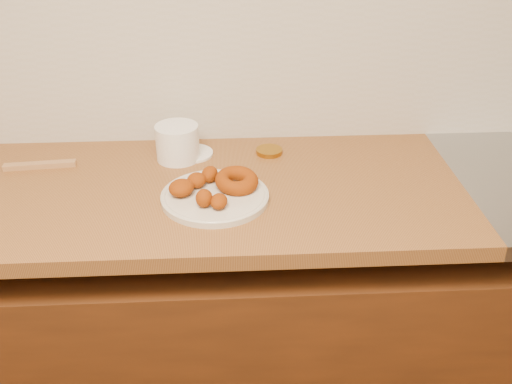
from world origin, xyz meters
TOP-DOWN VIEW (x-y plane):
  - base_cabinet at (0.00, 1.69)m, footprint 3.60×0.60m
  - butcher_block at (-0.65, 1.69)m, footprint 2.30×0.62m
  - backsplash at (0.00, 1.99)m, footprint 3.60×0.02m
  - donut_plate at (-0.14, 1.62)m, footprint 0.27×0.27m
  - ring_donut at (-0.08, 1.65)m, footprint 0.16×0.16m
  - fried_dough_chunks at (-0.17, 1.62)m, footprint 0.16×0.19m
  - plastic_tub at (-0.24, 1.85)m, footprint 0.13×0.13m
  - tub_lid at (-0.20, 1.87)m, footprint 0.12×0.12m
  - brass_jar_lid at (0.02, 1.87)m, footprint 0.08×0.08m
  - wooden_utensil at (-0.61, 1.82)m, footprint 0.19×0.04m

SIDE VIEW (x-z plane):
  - base_cabinet at x=0.00m, z-range 0.00..0.77m
  - butcher_block at x=-0.65m, z-range 0.86..0.90m
  - tub_lid at x=-0.20m, z-range 0.90..0.91m
  - brass_jar_lid at x=0.02m, z-range 0.90..0.91m
  - wooden_utensil at x=-0.61m, z-range 0.90..0.91m
  - donut_plate at x=-0.14m, z-range 0.90..0.92m
  - ring_donut at x=-0.08m, z-range 0.91..0.96m
  - fried_dough_chunks at x=-0.17m, z-range 0.91..0.96m
  - plastic_tub at x=-0.24m, z-range 0.90..1.00m
  - backsplash at x=0.00m, z-range 0.90..1.50m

